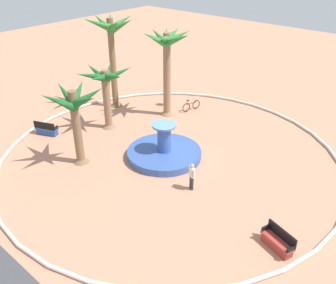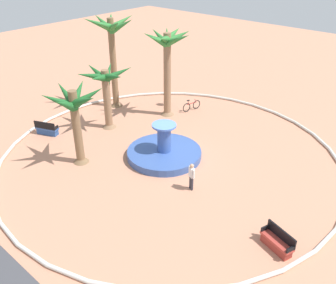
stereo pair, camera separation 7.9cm
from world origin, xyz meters
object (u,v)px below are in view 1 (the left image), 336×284
object	(u,v)px
palm_tree_by_curb	(105,85)
person_cyclist_helmet	(169,95)
bicycle_red_frame	(191,106)
palm_tree_mid_plaza	(111,40)
bench_east	(278,242)
bench_west	(47,130)
person_cyclist_photo	(192,175)
palm_tree_far_side	(75,111)
palm_tree_near_fountain	(167,53)
fountain	(164,152)

from	to	relation	value
palm_tree_by_curb	person_cyclist_helmet	distance (m)	6.26
palm_tree_by_curb	bicycle_red_frame	size ratio (longest dim) A/B	2.67
palm_tree_by_curb	palm_tree_mid_plaza	xyz separation A→B (m)	(2.45, -2.91, 2.13)
bench_east	bench_west	xyz separation A→B (m)	(16.89, 0.51, 0.00)
person_cyclist_photo	palm_tree_far_side	bearing A→B (deg)	17.95
palm_tree_far_side	person_cyclist_helmet	world-z (taller)	palm_tree_far_side
bench_west	palm_tree_far_side	bearing A→B (deg)	171.86
bench_east	bench_west	bearing A→B (deg)	1.73
bench_west	person_cyclist_photo	bearing A→B (deg)	-172.41
palm_tree_near_fountain	palm_tree_mid_plaza	distance (m)	4.45
bench_east	person_cyclist_helmet	size ratio (longest dim) A/B	1.02
fountain	person_cyclist_photo	distance (m)	3.71
palm_tree_mid_plaza	bench_west	distance (m)	8.10
fountain	palm_tree_far_side	size ratio (longest dim) A/B	0.95
palm_tree_by_curb	fountain	bearing A→B (deg)	175.69
palm_tree_near_fountain	bench_west	xyz separation A→B (m)	(4.11, 7.90, -4.42)
fountain	person_cyclist_helmet	distance (m)	8.00
palm_tree_near_fountain	palm_tree_far_side	bearing A→B (deg)	93.61
bench_east	person_cyclist_helmet	distance (m)	16.38
palm_tree_by_curb	palm_tree_near_fountain	bearing A→B (deg)	-111.23
palm_tree_near_fountain	fountain	bearing A→B (deg)	129.32
fountain	bench_west	distance (m)	8.62
palm_tree_by_curb	palm_tree_far_side	bearing A→B (deg)	118.40
palm_tree_near_fountain	palm_tree_mid_plaza	bearing A→B (deg)	19.68
bicycle_red_frame	bench_west	bearing A→B (deg)	62.59
bicycle_red_frame	person_cyclist_photo	bearing A→B (deg)	127.81
bench_east	bicycle_red_frame	world-z (taller)	bench_east
palm_tree_mid_plaza	person_cyclist_photo	distance (m)	13.20
bench_west	person_cyclist_helmet	distance (m)	9.81
palm_tree_mid_plaza	bench_west	size ratio (longest dim) A/B	4.26
palm_tree_far_side	bench_west	world-z (taller)	palm_tree_far_side
palm_tree_mid_plaza	bicycle_red_frame	size ratio (longest dim) A/B	4.22
fountain	bench_west	world-z (taller)	fountain
person_cyclist_helmet	bicycle_red_frame	bearing A→B (deg)	-168.22
bench_west	bicycle_red_frame	world-z (taller)	bench_west
palm_tree_near_fountain	person_cyclist_photo	xyz separation A→B (m)	(-7.28, 6.38, -3.88)
fountain	palm_tree_near_fountain	size ratio (longest dim) A/B	0.71
palm_tree_mid_plaza	bench_west	world-z (taller)	palm_tree_mid_plaza
palm_tree_by_curb	person_cyclist_photo	world-z (taller)	palm_tree_by_curb
palm_tree_by_curb	bicycle_red_frame	xyz separation A→B (m)	(-2.63, -6.21, -2.80)
fountain	bicycle_red_frame	size ratio (longest dim) A/B	2.71
palm_tree_near_fountain	person_cyclist_helmet	world-z (taller)	palm_tree_near_fountain
bicycle_red_frame	palm_tree_mid_plaza	bearing A→B (deg)	32.93
person_cyclist_photo	palm_tree_by_curb	bearing A→B (deg)	-12.41
palm_tree_near_fountain	palm_tree_by_curb	bearing A→B (deg)	68.77
fountain	palm_tree_near_fountain	world-z (taller)	palm_tree_near_fountain
bench_east	palm_tree_far_side	bearing A→B (deg)	5.48
bicycle_red_frame	person_cyclist_helmet	world-z (taller)	person_cyclist_helmet
palm_tree_by_curb	palm_tree_mid_plaza	world-z (taller)	palm_tree_mid_plaza
palm_tree_mid_plaza	palm_tree_near_fountain	bearing A→B (deg)	-160.32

